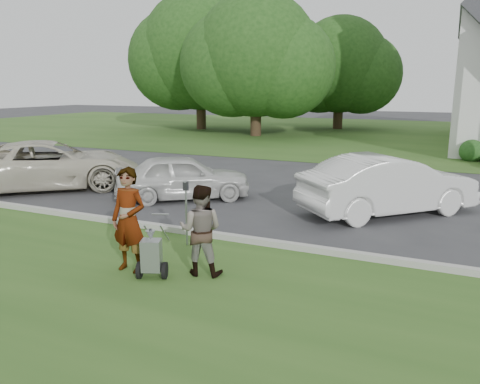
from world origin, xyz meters
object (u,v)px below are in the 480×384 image
Objects in this scene: tree_left at (256,61)px; car_a at (50,165)px; parking_meter_near at (186,205)px; car_b at (183,177)px; person_right at (201,231)px; tree_far at (200,57)px; person_left at (129,221)px; tree_back at (340,69)px; car_d at (388,185)px; striping_cart at (152,256)px.

tree_left reaches higher than car_a.
parking_meter_near is 4.41m from car_b.
person_right reaches higher than car_b.
car_b is (11.10, -21.38, -4.99)m from tree_far.
tree_left is at bearing -82.27° from person_right.
person_right is (1.30, 0.40, -0.14)m from person_left.
tree_back is 1.63× the size of car_a.
parking_meter_near is at bearing -62.59° from person_right.
car_a is 10.99m from car_d.
parking_meter_near is (0.24, 1.68, -0.07)m from person_left.
tree_far is at bearing -8.09° from car_b.
tree_far reaches higher than person_left.
person_right is at bearing -81.86° from tree_back.
parking_meter_near reaches higher than striping_cart.
tree_far is 2.84× the size of car_b.
striping_cart is 7.18m from car_d.
tree_far is 30.25m from person_left.
tree_far is 27.22m from car_d.
person_right reaches higher than striping_cart.
tree_back is at bearing 26.56° from tree_far.
tree_back reaches higher than car_d.
parking_meter_near is (3.43, -30.13, -3.81)m from tree_back.
person_left is 0.48× the size of car_b.
car_a is at bearing -74.21° from tree_far.
car_d is at bearing -126.38° from person_right.
car_b is (5.10, -18.38, -4.41)m from tree_left.
tree_far is 6.87× the size of person_right.
tree_left reaches higher than striping_cart.
person_right reaches higher than car_a.
tree_far is 11.22m from tree_back.
car_b is (-2.67, 5.56, 0.27)m from striping_cart.
person_left reaches higher than person_right.
striping_cart is 0.19× the size of car_a.
car_a is 4.94m from car_b.
person_left reaches higher than parking_meter_near.
person_right is 1.17× the size of parking_meter_near.
tree_back is at bearing -94.07° from person_right.
tree_back reaches higher than person_left.
car_b is at bearing 93.64° from striping_cart.
car_a is (-7.58, 5.05, 0.39)m from striping_cart.
person_right is at bearing -158.75° from car_a.
car_a is at bearing 124.34° from striping_cart.
tree_back reaches higher than car_a.
tree_left is 19.38m from car_a.
tree_far is 30.72m from striping_cart.
person_right is (8.49, -23.41, -4.26)m from tree_left.
person_left is at bearing 4.89° from person_right.
car_b is at bearing -87.61° from tree_back.
striping_cart is 0.79× the size of parking_meter_near.
person_right is 9.45m from car_a.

